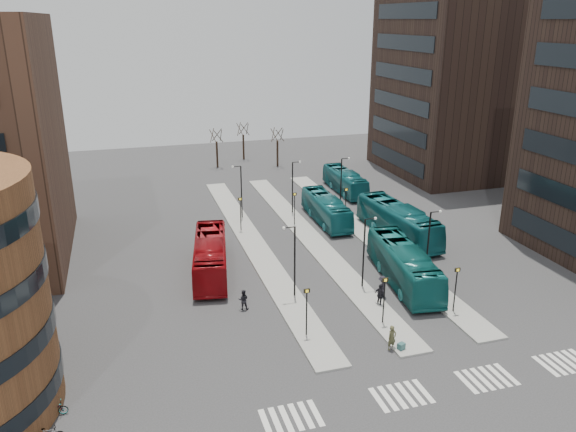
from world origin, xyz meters
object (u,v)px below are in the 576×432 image
object	(u,v)px
red_bus	(210,256)
teal_bus_c	(398,221)
teal_bus_b	(326,209)
commuter_a	(243,300)
suitcase	(401,347)
teal_bus_d	(345,181)
bicycle_far	(53,409)
commuter_b	(380,295)
traveller	(392,338)
teal_bus_a	(404,264)
commuter_c	(382,286)

from	to	relation	value
red_bus	teal_bus_c	xyz separation A→B (m)	(19.96, 2.94, 0.12)
teal_bus_b	commuter_a	bearing A→B (deg)	-126.67
suitcase	teal_bus_d	world-z (taller)	teal_bus_d
teal_bus_c	bicycle_far	xyz separation A→B (m)	(-31.81, -19.49, -1.33)
teal_bus_d	commuter_b	distance (m)	30.95
teal_bus_d	traveller	world-z (taller)	teal_bus_d
teal_bus_b	teal_bus_c	bearing A→B (deg)	-49.74
teal_bus_a	commuter_b	size ratio (longest dim) A/B	6.49
commuter_a	suitcase	bearing A→B (deg)	153.08
teal_bus_d	suitcase	bearing A→B (deg)	-105.79
teal_bus_c	commuter_c	world-z (taller)	teal_bus_c
teal_bus_c	suitcase	bearing A→B (deg)	-120.57
commuter_c	red_bus	bearing A→B (deg)	-109.31
commuter_a	bicycle_far	world-z (taller)	commuter_a
teal_bus_c	commuter_a	world-z (taller)	teal_bus_c
teal_bus_a	teal_bus_c	xyz separation A→B (m)	(4.46, 9.71, 0.08)
commuter_b	bicycle_far	size ratio (longest dim) A/B	1.13
teal_bus_c	teal_bus_d	distance (m)	16.64
red_bus	commuter_b	bearing A→B (deg)	-30.44
suitcase	teal_bus_b	distance (m)	26.27
commuter_a	commuter_b	world-z (taller)	commuter_b
traveller	commuter_a	xyz separation A→B (m)	(-8.53, 8.48, -0.08)
commuter_c	teal_bus_a	bearing A→B (deg)	138.58
red_bus	commuter_c	xyz separation A→B (m)	(12.63, -8.67, -0.72)
red_bus	commuter_c	bearing A→B (deg)	-24.53
traveller	red_bus	bearing A→B (deg)	111.12
teal_bus_d	bicycle_far	bearing A→B (deg)	-131.70
teal_bus_a	commuter_a	xyz separation A→B (m)	(-14.19, -0.71, -0.86)
teal_bus_b	traveller	size ratio (longest dim) A/B	5.94
teal_bus_c	commuter_a	xyz separation A→B (m)	(-18.64, -10.42, -0.93)
red_bus	commuter_a	xyz separation A→B (m)	(1.32, -7.47, -0.81)
commuter_c	suitcase	bearing A→B (deg)	-1.09
commuter_b	red_bus	bearing A→B (deg)	28.94
suitcase	teal_bus_c	size ratio (longest dim) A/B	0.05
red_bus	teal_bus_d	world-z (taller)	red_bus
suitcase	commuter_a	distance (m)	12.69
commuter_c	traveller	bearing A→B (deg)	-5.75
teal_bus_a	teal_bus_d	world-z (taller)	teal_bus_a
teal_bus_d	commuter_c	world-z (taller)	teal_bus_d
suitcase	teal_bus_a	world-z (taller)	teal_bus_a
teal_bus_d	commuter_c	xyz separation A→B (m)	(-8.25, -28.22, -0.55)
suitcase	red_bus	world-z (taller)	red_bus
teal_bus_b	teal_bus_c	world-z (taller)	teal_bus_c
teal_bus_a	traveller	size ratio (longest dim) A/B	6.69
commuter_a	commuter_b	size ratio (longest dim) A/B	0.89
teal_bus_c	commuter_c	xyz separation A→B (m)	(-7.33, -11.61, -0.85)
red_bus	commuter_b	distance (m)	15.51
teal_bus_a	commuter_c	xyz separation A→B (m)	(-2.88, -1.90, -0.77)
red_bus	teal_bus_d	distance (m)	28.60
red_bus	teal_bus_b	world-z (taller)	red_bus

